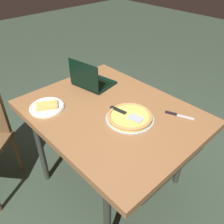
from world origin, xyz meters
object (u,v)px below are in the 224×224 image
at_px(pizza_tray, 130,117).
at_px(pizza_plate, 47,107).
at_px(dining_table, 111,118).
at_px(laptop, 91,81).
at_px(table_knife, 176,115).

bearing_deg(pizza_tray, pizza_plate, -145.29).
relative_size(dining_table, pizza_plate, 5.03).
distance_m(dining_table, pizza_tray, 0.18).
bearing_deg(laptop, pizza_plate, -85.09).
distance_m(pizza_plate, table_knife, 0.93).
xyz_separation_m(laptop, pizza_plate, (0.04, -0.44, -0.03)).
bearing_deg(pizza_tray, table_knife, 54.49).
xyz_separation_m(pizza_plate, table_knife, (0.69, 0.62, -0.01)).
xyz_separation_m(laptop, table_knife, (0.73, 0.17, -0.04)).
bearing_deg(pizza_tray, dining_table, -169.63).
relative_size(laptop, pizza_tray, 1.02).
bearing_deg(dining_table, laptop, 161.11).
xyz_separation_m(pizza_tray, table_knife, (0.19, 0.27, -0.01)).
distance_m(pizza_tray, table_knife, 0.33).
distance_m(laptop, pizza_tray, 0.55).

